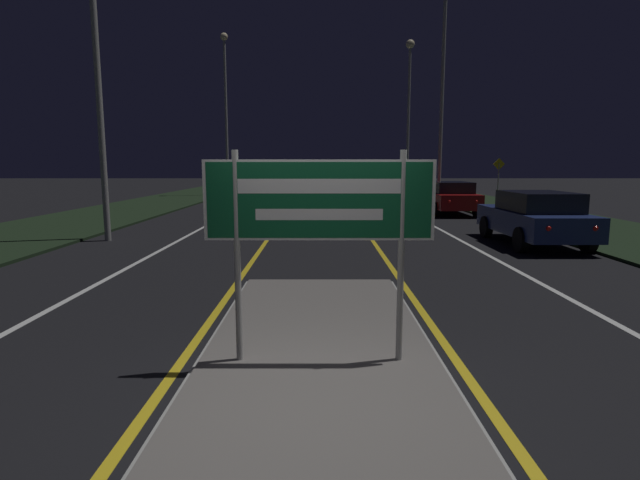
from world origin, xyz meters
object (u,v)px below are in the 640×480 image
at_px(car_receding_2, 410,187).
at_px(warning_sign, 499,178).
at_px(streetlight_right_far, 410,93).
at_px(car_receding_0, 535,217).
at_px(streetlight_left_near, 95,20).
at_px(car_approaching_1, 232,188).
at_px(highway_sign, 320,210).
at_px(streetlight_left_far, 226,96).
at_px(car_approaching_0, 258,205).
at_px(streetlight_right_near, 444,69).
at_px(car_receding_1, 449,197).

bearing_deg(car_receding_2, warning_sign, -70.97).
xyz_separation_m(streetlight_right_far, car_receding_0, (-0.08, -21.31, -6.32)).
xyz_separation_m(streetlight_left_near, car_approaching_1, (0.67, 17.28, -5.46)).
height_order(highway_sign, warning_sign, warning_sign).
relative_size(streetlight_left_far, car_receding_0, 2.55).
height_order(highway_sign, car_approaching_0, highway_sign).
bearing_deg(car_receding_2, car_approaching_0, -118.57).
distance_m(highway_sign, streetlight_right_far, 31.04).
relative_size(streetlight_left_far, car_receding_2, 2.50).
xyz_separation_m(streetlight_left_far, streetlight_right_near, (12.81, -10.26, -0.08)).
bearing_deg(streetlight_right_near, car_approaching_0, -139.12).
bearing_deg(car_approaching_0, streetlight_left_far, 103.81).
distance_m(car_receding_0, car_receding_2, 20.02).
relative_size(streetlight_left_far, streetlight_right_near, 1.03).
distance_m(streetlight_left_near, car_receding_2, 23.52).
bearing_deg(car_approaching_0, car_approaching_1, 103.94).
bearing_deg(car_approaching_1, highway_sign, -78.09).
xyz_separation_m(streetlight_left_far, car_receding_2, (12.68, -2.26, -6.29)).
height_order(streetlight_left_far, streetlight_right_near, streetlight_left_far).
bearing_deg(streetlight_right_far, car_receding_0, -90.21).
distance_m(streetlight_right_near, streetlight_right_far, 9.29).
bearing_deg(streetlight_right_far, warning_sign, -73.64).
relative_size(streetlight_left_far, warning_sign, 4.53).
bearing_deg(car_receding_2, car_receding_1, -90.53).
xyz_separation_m(streetlight_left_far, car_receding_1, (12.58, -13.22, -6.28)).
distance_m(streetlight_right_far, car_approaching_1, 13.74).
relative_size(car_receding_0, car_approaching_1, 0.98).
relative_size(streetlight_left_near, streetlight_right_near, 0.94).
distance_m(car_receding_1, car_approaching_1, 14.63).
height_order(streetlight_right_near, car_approaching_1, streetlight_right_near).
relative_size(streetlight_left_far, car_approaching_0, 2.71).
relative_size(highway_sign, streetlight_left_far, 0.22).
distance_m(streetlight_left_near, car_approaching_0, 7.83).
bearing_deg(streetlight_left_far, streetlight_right_near, -38.71).
bearing_deg(streetlight_right_far, car_approaching_0, -116.85).
xyz_separation_m(streetlight_left_near, car_receding_0, (12.32, -0.74, -5.44)).
bearing_deg(car_approaching_0, car_receding_1, 27.98).
bearing_deg(streetlight_right_near, streetlight_right_far, 90.37).
xyz_separation_m(car_receding_2, car_approaching_0, (-8.35, -15.34, -0.03)).
bearing_deg(car_receding_2, car_approaching_1, -170.28).
bearing_deg(car_approaching_0, warning_sign, 30.72).
relative_size(highway_sign, car_receding_2, 0.54).
bearing_deg(streetlight_right_far, streetlight_left_near, -121.09).
bearing_deg(streetlight_right_near, car_approaching_1, 153.03).
relative_size(streetlight_left_near, car_approaching_0, 2.48).
bearing_deg(car_receding_0, streetlight_right_near, 89.35).
relative_size(streetlight_left_near, streetlight_left_far, 0.92).
xyz_separation_m(car_receding_1, car_approaching_0, (-8.25, -4.38, -0.04)).
bearing_deg(car_receding_1, car_approaching_1, 142.24).
bearing_deg(car_receding_2, car_receding_0, -90.03).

